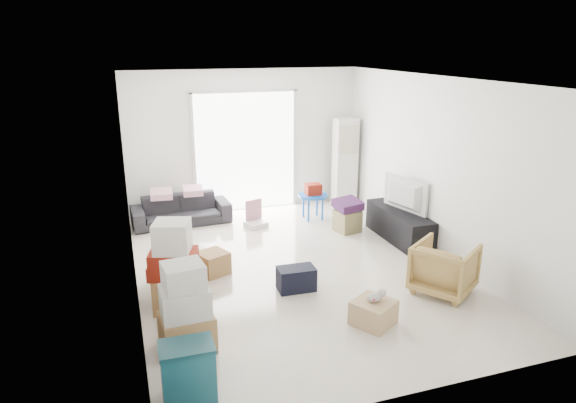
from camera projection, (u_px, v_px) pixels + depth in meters
The scene contains 21 objects.
room_shell at pixel (297, 179), 7.12m from camera, with size 4.98×6.48×3.18m.
sliding_door at pixel (246, 147), 9.84m from camera, with size 2.10×0.04×2.33m.
ac_tower at pixel (345, 162), 10.25m from camera, with size 0.45×0.30×1.75m, color silver.
tv_console at pixel (399, 225), 8.53m from camera, with size 0.46×1.52×0.51m, color black.
television at pixel (400, 207), 8.44m from camera, with size 0.95×0.55×0.12m, color black.
sofa at pixel (181, 205), 9.27m from camera, with size 1.74×0.51×0.68m, color #232328.
pillow_left at pixel (161, 186), 9.03m from camera, with size 0.36×0.29×0.12m, color #C18D9D.
pillow_right at pixel (192, 183), 9.24m from camera, with size 0.32×0.26×0.11m, color #C18D9D.
armchair at pixel (445, 266), 6.69m from camera, with size 0.72×0.68×0.75m, color #A7844A.
storage_bins at pixel (188, 372), 4.67m from camera, with size 0.50×0.36×0.57m.
box_stack_a at pixel (186, 312), 5.40m from camera, with size 0.59×0.51×1.00m.
box_stack_b at pixel (174, 270), 6.31m from camera, with size 0.69×0.62×1.11m.
box_stack_c at pixel (172, 257), 6.93m from camera, with size 0.63×0.57×0.80m.
loose_box at pixel (213, 263), 7.30m from camera, with size 0.38×0.38×0.32m, color #946A43.
duffel_bag at pixel (296, 279), 6.82m from camera, with size 0.49×0.30×0.32m, color black.
ottoman at pixel (347, 221), 8.93m from camera, with size 0.38×0.38×0.38m, color olive.
blanket at pixel (348, 206), 8.85m from camera, with size 0.42×0.42×0.14m, color #451F4E.
kids_table at pixel (313, 194), 9.48m from camera, with size 0.55×0.55×0.67m.
toy_walker at pixel (255, 219), 9.21m from camera, with size 0.43×0.41×0.47m.
wood_crate at pixel (373, 312), 5.99m from camera, with size 0.43×0.43×0.29m, color tan.
plush_bunny at pixel (376, 296), 5.95m from camera, with size 0.26×0.15×0.13m.
Camera 1 is at (-2.30, -6.49, 3.16)m, focal length 32.00 mm.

